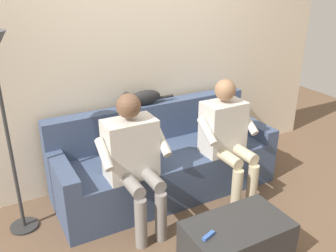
{
  "coord_description": "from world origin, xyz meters",
  "views": [
    {
      "loc": [
        1.53,
        2.79,
        2.1
      ],
      "look_at": [
        0.0,
        -0.03,
        0.73
      ],
      "focal_mm": 39.74,
      "sensor_mm": 36.0,
      "label": 1
    }
  ],
  "objects_px": {
    "coffee_table": "(237,242)",
    "person_left_seated": "(227,133)",
    "couch": "(164,162)",
    "person_right_seated": "(133,155)",
    "cat_on_backrest": "(141,98)",
    "remote_blue": "(209,236)"
  },
  "relations": [
    {
      "from": "coffee_table",
      "to": "person_left_seated",
      "type": "bearing_deg",
      "value": -120.44
    },
    {
      "from": "coffee_table",
      "to": "remote_blue",
      "type": "xyz_separation_m",
      "value": [
        0.28,
        0.02,
        0.19
      ]
    },
    {
      "from": "coffee_table",
      "to": "couch",
      "type": "bearing_deg",
      "value": -90.0
    },
    {
      "from": "couch",
      "to": "cat_on_backrest",
      "type": "height_order",
      "value": "cat_on_backrest"
    },
    {
      "from": "coffee_table",
      "to": "cat_on_backrest",
      "type": "height_order",
      "value": "cat_on_backrest"
    },
    {
      "from": "coffee_table",
      "to": "person_right_seated",
      "type": "relative_size",
      "value": 0.66
    },
    {
      "from": "person_left_seated",
      "to": "couch",
      "type": "bearing_deg",
      "value": -38.22
    },
    {
      "from": "person_left_seated",
      "to": "remote_blue",
      "type": "xyz_separation_m",
      "value": [
        0.76,
        0.84,
        -0.3
      ]
    },
    {
      "from": "couch",
      "to": "cat_on_backrest",
      "type": "relative_size",
      "value": 3.82
    },
    {
      "from": "coffee_table",
      "to": "person_left_seated",
      "type": "distance_m",
      "value": 1.06
    },
    {
      "from": "couch",
      "to": "person_right_seated",
      "type": "distance_m",
      "value": 0.72
    },
    {
      "from": "person_left_seated",
      "to": "person_right_seated",
      "type": "xyz_separation_m",
      "value": [
        0.96,
        -0.0,
        0.01
      ]
    },
    {
      "from": "person_left_seated",
      "to": "person_right_seated",
      "type": "distance_m",
      "value": 0.96
    },
    {
      "from": "cat_on_backrest",
      "to": "remote_blue",
      "type": "distance_m",
      "value": 1.59
    },
    {
      "from": "person_left_seated",
      "to": "cat_on_backrest",
      "type": "xyz_separation_m",
      "value": [
        0.59,
        -0.65,
        0.26
      ]
    },
    {
      "from": "cat_on_backrest",
      "to": "remote_blue",
      "type": "height_order",
      "value": "cat_on_backrest"
    },
    {
      "from": "remote_blue",
      "to": "coffee_table",
      "type": "bearing_deg",
      "value": -14.7
    },
    {
      "from": "person_right_seated",
      "to": "cat_on_backrest",
      "type": "relative_size",
      "value": 2.07
    },
    {
      "from": "person_left_seated",
      "to": "remote_blue",
      "type": "height_order",
      "value": "person_left_seated"
    },
    {
      "from": "cat_on_backrest",
      "to": "remote_blue",
      "type": "bearing_deg",
      "value": 83.43
    },
    {
      "from": "coffee_table",
      "to": "remote_blue",
      "type": "height_order",
      "value": "remote_blue"
    },
    {
      "from": "person_left_seated",
      "to": "person_right_seated",
      "type": "relative_size",
      "value": 0.99
    }
  ]
}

